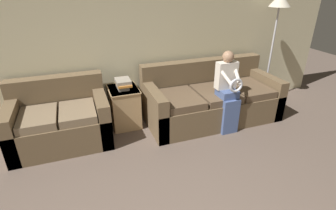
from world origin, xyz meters
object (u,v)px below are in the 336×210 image
object	(u,v)px
side_shelf	(125,106)
floor_lamp	(279,10)
couch_side	(61,121)
book_stack	(123,84)
couch_main	(210,100)
child_left_seated	(228,89)

from	to	relation	value
side_shelf	floor_lamp	size ratio (longest dim) A/B	0.32
floor_lamp	couch_side	bearing A→B (deg)	-177.73
couch_side	book_stack	distance (m)	1.03
couch_main	book_stack	world-z (taller)	couch_main
couch_main	side_shelf	distance (m)	1.40
book_stack	floor_lamp	xyz separation A→B (m)	(2.65, -0.03, 0.96)
couch_main	child_left_seated	bearing A→B (deg)	-83.82
side_shelf	book_stack	distance (m)	0.38
book_stack	side_shelf	bearing A→B (deg)	-131.36
child_left_seated	couch_side	bearing A→B (deg)	168.36
couch_main	couch_side	distance (m)	2.33
couch_main	book_stack	distance (m)	1.45
side_shelf	floor_lamp	world-z (taller)	floor_lamp
couch_side	child_left_seated	world-z (taller)	child_left_seated
couch_main	child_left_seated	world-z (taller)	child_left_seated
child_left_seated	side_shelf	world-z (taller)	child_left_seated
couch_side	book_stack	world-z (taller)	couch_side
couch_side	side_shelf	size ratio (longest dim) A/B	2.10
couch_main	child_left_seated	size ratio (longest dim) A/B	1.77
child_left_seated	floor_lamp	size ratio (longest dim) A/B	0.63
side_shelf	book_stack	xyz separation A→B (m)	(0.01, 0.01, 0.38)
couch_main	child_left_seated	distance (m)	0.54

